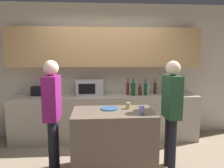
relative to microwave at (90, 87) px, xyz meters
The scene contains 17 objects.
back_wall 0.61m from the microwave, 34.40° to the left, with size 6.40×0.40×2.70m.
back_counter 0.67m from the microwave, 11.89° to the right, with size 3.60×0.62×0.90m.
kitchen_island 1.47m from the microwave, 74.45° to the right, with size 1.14×0.70×0.90m.
microwave is the anchor object (origin of this frame).
toaster 0.99m from the microwave, behind, with size 0.26×0.16×0.18m.
potted_plant 1.52m from the microwave, ahead, with size 0.14×0.14×0.39m.
bottle_0 0.75m from the microwave, ahead, with size 0.06×0.06×0.32m.
bottle_1 0.85m from the microwave, ahead, with size 0.09×0.09×0.33m.
bottle_2 0.99m from the microwave, ahead, with size 0.08×0.08×0.23m.
bottle_3 1.09m from the microwave, ahead, with size 0.06×0.06×0.32m.
bottle_4 1.18m from the microwave, ahead, with size 0.09×0.09×0.26m.
bottle_5 1.31m from the microwave, ahead, with size 0.06×0.06×0.32m.
plate_on_island 1.22m from the microwave, 75.01° to the right, with size 0.26×0.26×0.01m.
cup_0 1.65m from the microwave, 63.99° to the right, with size 0.07×0.07×0.11m.
cup_1 1.31m from the microwave, 63.37° to the right, with size 0.07×0.07×0.09m.
person_left 1.33m from the microwave, 111.73° to the right, with size 0.21×0.35×1.62m.
person_center 1.74m from the microwave, 45.89° to the right, with size 0.21×0.35×1.61m.
Camera 1 is at (-0.18, -2.81, 1.71)m, focal length 35.00 mm.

